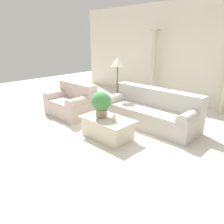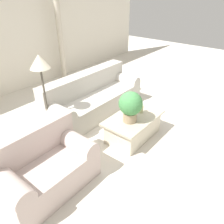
{
  "view_description": "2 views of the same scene",
  "coord_description": "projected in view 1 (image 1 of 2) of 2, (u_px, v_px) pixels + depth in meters",
  "views": [
    {
      "loc": [
        3.0,
        -3.48,
        2.09
      ],
      "look_at": [
        -0.19,
        -0.22,
        0.52
      ],
      "focal_mm": 35.0,
      "sensor_mm": 36.0,
      "label": 1
    },
    {
      "loc": [
        -3.05,
        -2.3,
        2.56
      ],
      "look_at": [
        -0.33,
        -0.09,
        0.52
      ],
      "focal_mm": 35.0,
      "sensor_mm": 36.0,
      "label": 2
    }
  ],
  "objects": [
    {
      "name": "sofa_long",
      "position": [
        151.0,
        111.0,
        5.38
      ],
      "size": [
        2.4,
        0.88,
        0.89
      ],
      "color": "#B7B2A8",
      "rests_on": "ground_plane"
    },
    {
      "name": "coffee_table",
      "position": [
        107.0,
        128.0,
        4.72
      ],
      "size": [
        1.16,
        0.69,
        0.45
      ],
      "color": "beige",
      "rests_on": "ground_plane"
    },
    {
      "name": "potted_plant",
      "position": [
        101.0,
        103.0,
        4.63
      ],
      "size": [
        0.42,
        0.42,
        0.56
      ],
      "color": "#937F60",
      "rests_on": "coffee_table"
    },
    {
      "name": "wall_back",
      "position": [
        196.0,
        54.0,
        6.74
      ],
      "size": [
        10.0,
        0.06,
        3.2
      ],
      "color": "silver",
      "rests_on": "ground_plane"
    },
    {
      "name": "column_left",
      "position": [
        153.0,
        65.0,
        7.51
      ],
      "size": [
        0.23,
        0.23,
        2.34
      ],
      "color": "beige",
      "rests_on": "ground_plane"
    },
    {
      "name": "ground_plane",
      "position": [
        125.0,
        133.0,
        5.01
      ],
      "size": [
        16.0,
        16.0,
        0.0
      ],
      "primitive_type": "plane",
      "color": "silver"
    },
    {
      "name": "loveseat",
      "position": [
        72.0,
        102.0,
        6.08
      ],
      "size": [
        1.34,
        0.88,
        0.89
      ],
      "color": "beige",
      "rests_on": "ground_plane"
    },
    {
      "name": "floor_lamp",
      "position": [
        117.0,
        66.0,
        5.86
      ],
      "size": [
        0.35,
        0.35,
        1.58
      ],
      "color": "#4C473D",
      "rests_on": "ground_plane"
    },
    {
      "name": "pillar_candle",
      "position": [
        114.0,
        118.0,
        4.46
      ],
      "size": [
        0.07,
        0.07,
        0.16
      ],
      "color": "beige",
      "rests_on": "coffee_table"
    }
  ]
}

